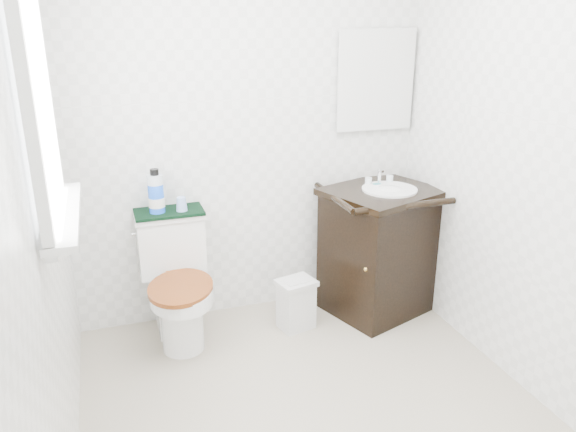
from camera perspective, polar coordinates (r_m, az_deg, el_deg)
floor at (r=2.88m, az=3.20°, el=-19.83°), size 2.40×2.40×0.00m
wall_back at (r=3.43m, az=-3.93°, el=8.98°), size 2.40×0.00×2.40m
wall_front at (r=1.36m, az=23.44°, el=-9.71°), size 2.40×0.00×2.40m
wall_left at (r=2.17m, az=-24.29°, el=0.91°), size 0.00×2.40×2.40m
wall_right at (r=2.91m, az=24.37°, el=5.34°), size 0.00×2.40×2.40m
window at (r=2.33m, az=-24.29°, el=11.03°), size 0.02×0.70×0.90m
mirror at (r=3.66m, az=8.87°, el=13.43°), size 0.50×0.02×0.60m
toilet at (r=3.39m, az=-11.24°, el=-7.00°), size 0.44×0.65×0.75m
vanity at (r=3.65m, az=9.30°, el=-3.16°), size 0.80×0.74×0.92m
trash_bin at (r=3.49m, az=0.83°, el=-8.90°), size 0.26×0.22×0.32m
towel at (r=3.34m, az=-12.00°, el=0.41°), size 0.39×0.22×0.02m
mouthwash_bottle at (r=3.29m, az=-13.27°, el=2.31°), size 0.09×0.09×0.26m
cup at (r=3.31m, az=-10.76°, el=1.21°), size 0.07×0.07×0.08m
soap_bar at (r=3.59m, az=9.01°, el=3.22°), size 0.07×0.05×0.02m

